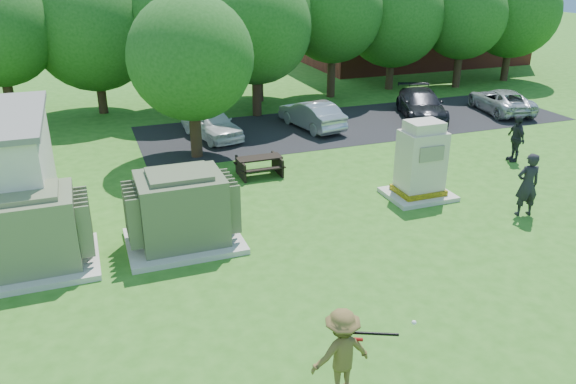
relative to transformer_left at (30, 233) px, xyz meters
name	(u,v)px	position (x,y,z in m)	size (l,w,h in m)	color
ground	(352,314)	(6.50, -4.50, -0.97)	(120.00, 120.00, 0.00)	#2D6619
brick_building	(414,5)	(24.50, 22.50, 3.03)	(15.00, 8.00, 8.00)	maroon
parking_strip	(359,123)	(13.50, 9.00, -0.96)	(20.00, 6.00, 0.01)	#232326
transformer_left	(30,233)	(0.00, 0.00, 0.00)	(3.00, 2.40, 2.07)	beige
transformer_right	(182,211)	(3.70, 0.00, 0.00)	(3.00, 2.40, 2.07)	beige
generator_cabinet	(421,164)	(11.38, 0.61, 0.13)	(2.06, 1.68, 2.50)	beige
picnic_table	(259,164)	(7.16, 4.21, -0.55)	(1.57, 1.18, 0.67)	black
batter	(341,353)	(5.26, -6.53, -0.13)	(1.09, 0.63, 1.69)	brown
person_by_generator	(527,185)	(13.57, -1.68, 0.00)	(0.71, 0.46, 1.94)	black
person_walking_right	(516,138)	(16.65, 2.36, -0.09)	(1.03, 0.43, 1.76)	#25262B
car_white	(212,123)	(6.61, 9.21, -0.34)	(1.48, 3.69, 1.26)	white
car_silver_a	(312,115)	(11.14, 9.04, -0.34)	(1.33, 3.81, 1.26)	#B1B1B6
car_dark	(421,105)	(16.73, 8.86, -0.32)	(1.83, 4.50, 1.30)	black
car_silver_b	(500,101)	(21.00, 8.43, -0.39)	(1.91, 4.14, 1.15)	#B8B7BC
batting_equipment	(377,333)	(5.93, -6.56, 0.14)	(1.31, 0.40, 0.11)	black
tree_row	(218,24)	(8.25, 14.00, 3.18)	(41.30, 13.30, 7.30)	#47301E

